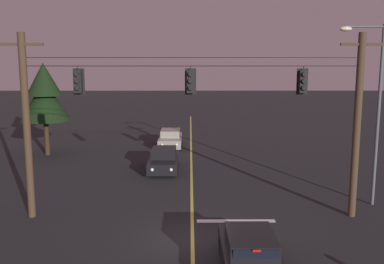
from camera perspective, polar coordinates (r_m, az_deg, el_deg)
ground_plane at (r=17.17m, az=0.06°, el=-13.98°), size 180.00×180.00×0.00m
lane_centre_stripe at (r=25.10m, az=-0.06°, el=-6.40°), size 0.14×60.00×0.01m
stop_bar_paint at (r=18.94m, az=5.91°, el=-11.74°), size 3.40×0.36×0.01m
signal_span_assembly at (r=18.36m, az=0.02°, el=1.09°), size 16.05×0.32×8.03m
traffic_light_leftmost at (r=18.78m, az=-15.00°, el=6.52°), size 0.48×0.41×1.22m
traffic_light_left_inner at (r=18.18m, az=-0.20°, el=6.75°), size 0.48×0.41×1.22m
traffic_light_centre at (r=18.80m, az=14.64°, el=6.54°), size 0.48×0.41×1.22m
car_waiting_near_lane at (r=14.46m, az=7.79°, el=-15.88°), size 1.80×4.33×1.39m
car_oncoming_lead at (r=27.28m, az=-3.79°, el=-3.76°), size 1.80×4.42×1.39m
car_oncoming_trailing at (r=34.84m, az=-2.90°, el=-0.90°), size 1.80×4.42×1.39m
street_lamp_corner at (r=21.58m, az=23.03°, el=4.00°), size 2.11×0.30×8.51m
tree_verge_near at (r=32.92m, az=-19.12°, el=4.71°), size 3.67×3.67×6.79m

